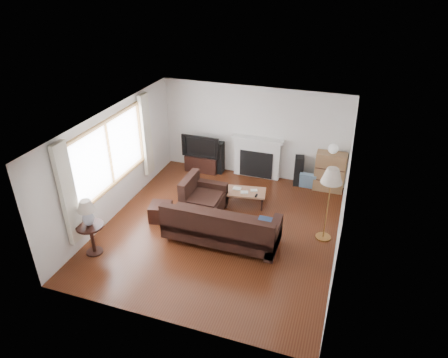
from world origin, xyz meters
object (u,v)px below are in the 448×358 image
(bookshelf, at_px, (330,172))
(floor_lamp, at_px, (328,205))
(tv_stand, at_px, (202,163))
(sectional_sofa, at_px, (222,224))
(side_table, at_px, (92,239))
(coffee_table, at_px, (245,198))

(bookshelf, distance_m, floor_lamp, 2.16)
(tv_stand, relative_size, sectional_sofa, 0.36)
(sectional_sofa, height_order, side_table, sectional_sofa)
(bookshelf, xyz_separation_m, sectional_sofa, (-1.91, -2.93, -0.10))
(tv_stand, distance_m, bookshelf, 3.49)
(coffee_table, relative_size, floor_lamp, 0.58)
(floor_lamp, bearing_deg, tv_stand, 149.69)
(coffee_table, xyz_separation_m, floor_lamp, (1.97, -0.74, 0.65))
(sectional_sofa, xyz_separation_m, coffee_table, (0.07, 1.54, -0.23))
(tv_stand, height_order, floor_lamp, floor_lamp)
(tv_stand, xyz_separation_m, side_table, (-0.77, -4.10, 0.11))
(bookshelf, relative_size, sectional_sofa, 0.40)
(tv_stand, distance_m, coffee_table, 2.13)
(bookshelf, xyz_separation_m, coffee_table, (-1.84, -1.39, -0.33))
(coffee_table, bearing_deg, tv_stand, 130.81)
(floor_lamp, relative_size, side_table, 2.48)
(tv_stand, xyz_separation_m, sectional_sofa, (1.57, -2.90, 0.19))
(floor_lamp, bearing_deg, bookshelf, 93.38)
(floor_lamp, bearing_deg, sectional_sofa, -158.59)
(sectional_sofa, bearing_deg, side_table, -152.98)
(tv_stand, height_order, side_table, side_table)
(bookshelf, distance_m, coffee_table, 2.33)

